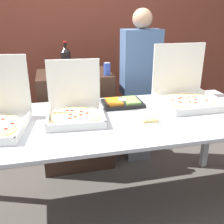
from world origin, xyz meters
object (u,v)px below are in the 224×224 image
veggie_tray (123,103)px  person_guest_cap (140,87)px  soda_bottle (66,59)px  soda_can_silver (60,70)px  pizza_box_near_left (75,108)px  soda_can_colored (107,69)px  pizza_box_far_right (186,93)px  paper_plate_front_center (147,118)px

veggie_tray → person_guest_cap: size_ratio=0.20×
soda_bottle → soda_can_silver: (-0.07, -0.16, -0.08)m
veggie_tray → soda_can_silver: soda_can_silver is taller
veggie_tray → soda_can_silver: size_ratio=2.76×
pizza_box_near_left → soda_can_colored: bearing=62.5°
veggie_tray → person_guest_cap: (0.35, 0.55, -0.03)m
pizza_box_far_right → soda_bottle: 1.24m
paper_plate_front_center → soda_can_silver: 1.06m
paper_plate_front_center → person_guest_cap: bearing=74.3°
veggie_tray → pizza_box_near_left: bearing=-157.6°
person_guest_cap → paper_plate_front_center: bearing=74.3°
veggie_tray → soda_can_colored: bearing=95.3°
paper_plate_front_center → soda_can_colored: size_ratio=1.79×
veggie_tray → soda_can_silver: bearing=134.7°
soda_bottle → person_guest_cap: size_ratio=0.19×
pizza_box_far_right → paper_plate_front_center: 0.57m
soda_can_silver → soda_can_colored: (0.45, -0.06, 0.00)m
soda_can_colored → person_guest_cap: bearing=15.2°
pizza_box_far_right → soda_bottle: bearing=144.9°
pizza_box_far_right → person_guest_cap: 0.64m
pizza_box_far_right → veggie_tray: 0.58m
soda_can_colored → paper_plate_front_center: bearing=-80.3°
pizza_box_near_left → pizza_box_far_right: pizza_box_far_right is taller
soda_can_colored → soda_bottle: bearing=150.4°
soda_bottle → paper_plate_front_center: bearing=-62.9°
veggie_tray → soda_can_colored: soda_can_colored is taller
person_guest_cap → soda_can_silver: bearing=3.0°
soda_bottle → soda_can_colored: 0.45m
soda_bottle → soda_can_silver: bearing=-114.7°
soda_can_silver → person_guest_cap: size_ratio=0.07×
pizza_box_near_left → soda_bottle: 0.86m
soda_can_colored → soda_can_silver: bearing=172.4°
pizza_box_near_left → paper_plate_front_center: pizza_box_near_left is taller
pizza_box_far_right → soda_can_silver: (-1.07, 0.55, 0.14)m
soda_can_colored → person_guest_cap: 0.46m
pizza_box_far_right → veggie_tray: pizza_box_far_right is taller
pizza_box_near_left → soda_bottle: bearing=94.4°
soda_bottle → soda_can_colored: size_ratio=2.55×
paper_plate_front_center → soda_can_colored: bearing=99.7°
soda_can_colored → person_guest_cap: person_guest_cap is taller
soda_bottle → person_guest_cap: bearing=-8.3°
veggie_tray → soda_bottle: 0.83m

